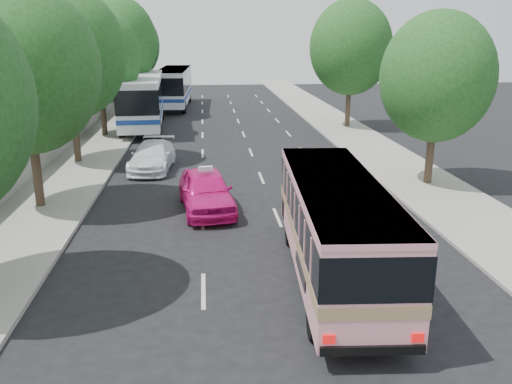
{
  "coord_description": "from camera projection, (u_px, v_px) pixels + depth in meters",
  "views": [
    {
      "loc": [
        -1.75,
        -15.82,
        6.94
      ],
      "look_at": [
        -0.02,
        2.18,
        1.6
      ],
      "focal_mm": 38.0,
      "sensor_mm": 36.0,
      "label": 1
    }
  ],
  "objects": [
    {
      "name": "taxi_roof_sign",
      "position": [
        205.0,
        169.0,
        21.49
      ],
      "size": [
        0.57,
        0.25,
        0.18
      ],
      "primitive_type": "cube",
      "rotation": [
        0.0,
        0.0,
        0.12
      ],
      "color": "silver",
      "rests_on": "pink_taxi"
    },
    {
      "name": "ground",
      "position": [
        263.0,
        259.0,
        17.22
      ],
      "size": [
        120.0,
        120.0,
        0.0
      ],
      "primitive_type": "plane",
      "color": "black",
      "rests_on": "ground"
    },
    {
      "name": "tree_right_near",
      "position": [
        440.0,
        73.0,
        24.14
      ],
      "size": [
        5.1,
        5.1,
        7.95
      ],
      "color": "#38281E",
      "rests_on": "ground"
    },
    {
      "name": "tree_left_c",
      "position": [
        69.0,
        49.0,
        28.01
      ],
      "size": [
        6.0,
        6.0,
        9.35
      ],
      "color": "#38281E",
      "rests_on": "ground"
    },
    {
      "name": "low_wall",
      "position": [
        72.0,
        129.0,
        35.12
      ],
      "size": [
        0.3,
        90.0,
        1.5
      ],
      "primitive_type": "cube",
      "color": "#9E998E",
      "rests_on": "sidewalk_left"
    },
    {
      "name": "pink_taxi",
      "position": [
        206.0,
        191.0,
        21.75
      ],
      "size": [
        2.54,
        5.05,
        1.65
      ],
      "primitive_type": "imported",
      "rotation": [
        0.0,
        0.0,
        0.12
      ],
      "color": "#E1137E",
      "rests_on": "ground"
    },
    {
      "name": "sidewalk_right",
      "position": [
        355.0,
        137.0,
        37.08
      ],
      "size": [
        4.0,
        90.0,
        0.12
      ],
      "primitive_type": "cube",
      "color": "#9E998E",
      "rests_on": "ground"
    },
    {
      "name": "pink_bus",
      "position": [
        336.0,
        220.0,
        15.34
      ],
      "size": [
        2.91,
        9.39,
        2.95
      ],
      "rotation": [
        0.0,
        0.0,
        -0.06
      ],
      "color": "pink",
      "rests_on": "ground"
    },
    {
      "name": "tree_left_b",
      "position": [
        26.0,
        63.0,
        20.48
      ],
      "size": [
        5.7,
        5.7,
        8.88
      ],
      "color": "#38281E",
      "rests_on": "ground"
    },
    {
      "name": "tree_left_d",
      "position": [
        100.0,
        53.0,
        35.79
      ],
      "size": [
        5.52,
        5.52,
        8.6
      ],
      "color": "#38281E",
      "rests_on": "ground"
    },
    {
      "name": "tree_left_e",
      "position": [
        118.0,
        39.0,
        43.21
      ],
      "size": [
        6.3,
        6.3,
        9.82
      ],
      "color": "#38281E",
      "rests_on": "ground"
    },
    {
      "name": "tree_left_f",
      "position": [
        129.0,
        43.0,
        50.95
      ],
      "size": [
        5.88,
        5.88,
        9.16
      ],
      "color": "#38281E",
      "rests_on": "ground"
    },
    {
      "name": "tour_coach_rear",
      "position": [
        174.0,
        84.0,
        51.62
      ],
      "size": [
        3.06,
        12.2,
        3.63
      ],
      "rotation": [
        0.0,
        0.0,
        -0.04
      ],
      "color": "white",
      "rests_on": "ground"
    },
    {
      "name": "sidewalk_left",
      "position": [
        102.0,
        141.0,
        35.52
      ],
      "size": [
        4.0,
        90.0,
        0.15
      ],
      "primitive_type": "cube",
      "color": "#9E998E",
      "rests_on": "ground"
    },
    {
      "name": "tour_coach_front",
      "position": [
        142.0,
        97.0,
        40.43
      ],
      "size": [
        3.43,
        13.01,
        3.86
      ],
      "rotation": [
        0.0,
        0.0,
        0.05
      ],
      "color": "white",
      "rests_on": "ground"
    },
    {
      "name": "tree_right_far",
      "position": [
        352.0,
        44.0,
        39.18
      ],
      "size": [
        6.0,
        6.0,
        9.35
      ],
      "color": "#38281E",
      "rests_on": "ground"
    },
    {
      "name": "white_pickup",
      "position": [
        152.0,
        156.0,
        28.31
      ],
      "size": [
        2.42,
        5.07,
        1.43
      ],
      "primitive_type": "imported",
      "rotation": [
        0.0,
        0.0,
        -0.09
      ],
      "color": "white",
      "rests_on": "ground"
    }
  ]
}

